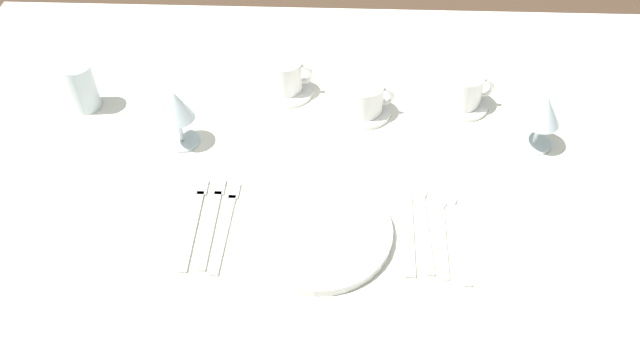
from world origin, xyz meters
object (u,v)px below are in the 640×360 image
at_px(coffee_cup_right, 365,97).
at_px(coffee_cup_far, 464,88).
at_px(wine_glass_centre, 176,108).
at_px(wine_glass_left, 544,113).
at_px(spoon_tea, 455,224).
at_px(fork_inner, 213,218).
at_px(fork_outer, 226,223).
at_px(spoon_dessert, 441,224).
at_px(dinner_plate, 318,232).
at_px(spoon_soup, 423,216).
at_px(drink_tumbler, 82,89).
at_px(fork_salad, 195,219).
at_px(dinner_knife, 409,229).
at_px(coffee_cup_left, 286,75).

bearing_deg(coffee_cup_right, coffee_cup_far, 9.17).
height_order(wine_glass_centre, wine_glass_left, wine_glass_centre).
distance_m(spoon_tea, coffee_cup_far, 0.36).
xyz_separation_m(fork_inner, wine_glass_centre, (-0.09, 0.21, 0.09)).
distance_m(fork_outer, fork_inner, 0.03).
bearing_deg(coffee_cup_right, fork_outer, -128.01).
bearing_deg(coffee_cup_far, wine_glass_centre, -166.33).
bearing_deg(spoon_dessert, spoon_tea, 0.39).
distance_m(spoon_tea, wine_glass_left, 0.31).
relative_size(dinner_plate, wine_glass_centre, 2.07).
relative_size(spoon_soup, drink_tumbler, 2.02).
xyz_separation_m(fork_salad, spoon_dessert, (0.46, 0.01, 0.00)).
bearing_deg(spoon_tea, coffee_cup_far, 81.93).
distance_m(spoon_tea, coffee_cup_right, 0.36).
xyz_separation_m(fork_outer, coffee_cup_far, (0.47, 0.36, 0.04)).
xyz_separation_m(fork_outer, fork_inner, (-0.03, 0.01, 0.00)).
distance_m(fork_outer, drink_tumbler, 0.48).
relative_size(fork_outer, coffee_cup_right, 2.05).
distance_m(spoon_soup, spoon_dessert, 0.04).
distance_m(dinner_knife, coffee_cup_right, 0.34).
bearing_deg(spoon_soup, spoon_tea, -16.22).
height_order(fork_outer, coffee_cup_right, coffee_cup_right).
relative_size(spoon_dessert, coffee_cup_far, 1.88).
bearing_deg(dinner_plate, drink_tumbler, 146.38).
bearing_deg(spoon_soup, fork_outer, -175.39).
bearing_deg(drink_tumbler, dinner_plate, -33.62).
height_order(dinner_knife, wine_glass_centre, wine_glass_centre).
bearing_deg(fork_inner, dinner_knife, -2.04).
relative_size(fork_salad, coffee_cup_far, 2.06).
xyz_separation_m(dinner_knife, spoon_tea, (0.09, 0.02, -0.00)).
bearing_deg(dinner_plate, spoon_soup, 14.34).
bearing_deg(fork_salad, dinner_plate, -6.65).
distance_m(fork_inner, fork_salad, 0.03).
bearing_deg(dinner_knife, coffee_cup_right, 103.41).
relative_size(coffee_cup_left, wine_glass_centre, 0.76).
bearing_deg(fork_inner, coffee_cup_left, 74.02).
distance_m(dinner_plate, spoon_soup, 0.20).
distance_m(spoon_dessert, spoon_tea, 0.03).
xyz_separation_m(dinner_plate, spoon_soup, (0.20, 0.05, -0.01)).
height_order(dinner_plate, spoon_tea, dinner_plate).
bearing_deg(spoon_tea, dinner_plate, -172.54).
bearing_deg(wine_glass_centre, dinner_knife, -25.97).
relative_size(dinner_knife, spoon_soup, 1.04).
relative_size(coffee_cup_right, wine_glass_left, 0.86).
height_order(spoon_tea, wine_glass_centre, wine_glass_centre).
bearing_deg(drink_tumbler, coffee_cup_left, 8.79).
height_order(dinner_knife, wine_glass_left, wine_glass_left).
xyz_separation_m(wine_glass_centre, drink_tumbler, (-0.23, 0.11, -0.04)).
xyz_separation_m(dinner_knife, coffee_cup_right, (-0.08, 0.33, 0.04)).
xyz_separation_m(fork_salad, wine_glass_left, (0.67, 0.23, 0.08)).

